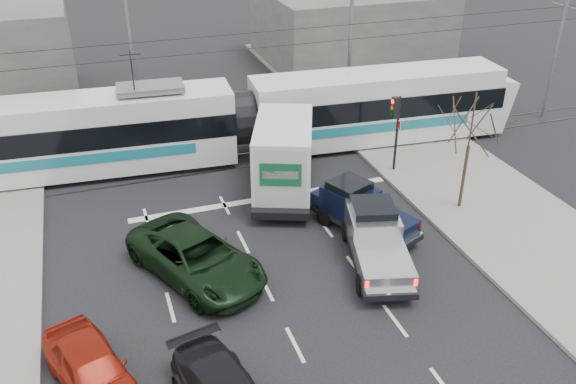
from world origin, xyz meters
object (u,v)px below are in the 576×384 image
object	(u,v)px
box_truck	(284,155)
red_car	(92,369)
silver_pickup	(375,237)
traffic_signal	(396,118)
street_lamp_far	(126,34)
bare_tree	(472,125)
green_car	(196,257)
tram	(241,119)
navy_pickup	(360,209)
street_lamp_near	(348,26)

from	to	relation	value
box_truck	red_car	distance (m)	12.84
silver_pickup	box_truck	xyz separation A→B (m)	(-1.39, 6.19, 0.73)
traffic_signal	street_lamp_far	bearing A→B (deg)	138.28
street_lamp_far	bare_tree	bearing A→B (deg)	-48.88
street_lamp_far	red_car	distance (m)	19.61
green_car	bare_tree	bearing A→B (deg)	-19.48
traffic_signal	tram	distance (m)	7.39
street_lamp_far	box_truck	xyz separation A→B (m)	(5.37, -9.45, -3.43)
box_truck	red_car	size ratio (longest dim) A/B	1.71
bare_tree	tram	size ratio (longest dim) A/B	0.19
box_truck	navy_pickup	bearing A→B (deg)	-45.97
street_lamp_near	silver_pickup	xyz separation A→B (m)	(-4.74, -13.63, -4.16)
bare_tree	street_lamp_near	bearing A→B (deg)	91.42
street_lamp_far	green_car	world-z (taller)	street_lamp_far
traffic_signal	street_lamp_near	world-z (taller)	street_lamp_near
street_lamp_far	navy_pickup	distance (m)	15.89
box_truck	street_lamp_far	bearing A→B (deg)	141.13
box_truck	bare_tree	bearing A→B (deg)	-10.74
tram	green_car	xyz separation A→B (m)	(-4.15, -9.12, -1.15)
street_lamp_near	navy_pickup	world-z (taller)	street_lamp_near
street_lamp_far	tram	bearing A→B (deg)	-50.23
green_car	silver_pickup	bearing A→B (deg)	-34.33
silver_pickup	navy_pickup	size ratio (longest dim) A/B	1.16
silver_pickup	street_lamp_far	bearing A→B (deg)	128.62
street_lamp_far	navy_pickup	xyz separation A→B (m)	(7.09, -13.59, -4.17)
silver_pickup	red_car	bearing A→B (deg)	-147.34
street_lamp_near	red_car	size ratio (longest dim) A/B	2.14
bare_tree	silver_pickup	world-z (taller)	bare_tree
street_lamp_near	navy_pickup	size ratio (longest dim) A/B	1.88
bare_tree	green_car	world-z (taller)	bare_tree
street_lamp_near	silver_pickup	distance (m)	15.02
box_truck	green_car	size ratio (longest dim) A/B	1.26
street_lamp_near	navy_pickup	distance (m)	13.09
traffic_signal	silver_pickup	xyz separation A→B (m)	(-3.90, -6.13, -1.78)
silver_pickup	red_car	size ratio (longest dim) A/B	1.33
street_lamp_near	box_truck	size ratio (longest dim) A/B	1.25
street_lamp_near	bare_tree	bearing A→B (deg)	-88.58
street_lamp_far	box_truck	bearing A→B (deg)	-60.40
tram	box_truck	bearing A→B (deg)	-74.28
box_truck	green_car	bearing A→B (deg)	-112.71
red_car	green_car	bearing A→B (deg)	29.91
silver_pickup	street_lamp_near	bearing A→B (deg)	86.07
street_lamp_near	tram	distance (m)	8.39
box_truck	street_lamp_near	bearing A→B (deg)	72.06
street_lamp_near	silver_pickup	bearing A→B (deg)	-109.17
box_truck	red_car	bearing A→B (deg)	-111.48
box_truck	navy_pickup	xyz separation A→B (m)	(1.72, -4.15, -0.74)
traffic_signal	bare_tree	bearing A→B (deg)	-74.24
tram	street_lamp_near	bearing A→B (deg)	30.21
traffic_signal	box_truck	size ratio (longest dim) A/B	0.50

